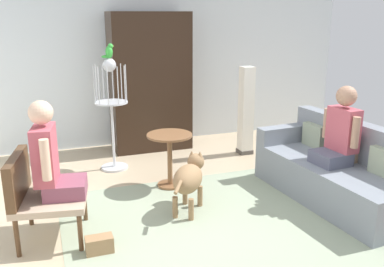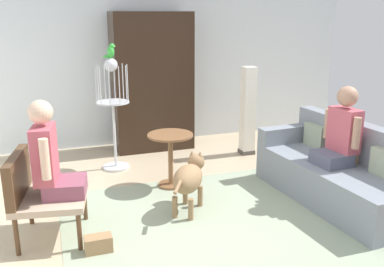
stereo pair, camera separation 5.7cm
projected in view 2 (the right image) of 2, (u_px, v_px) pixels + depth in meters
The scene contains 14 objects.
ground_plane at pixel (218, 221), 4.32m from camera, with size 7.55×7.55×0.00m, color tan.
back_wall at pixel (146, 58), 6.70m from camera, with size 6.89×0.12×2.71m, color silver.
area_rug at pixel (214, 223), 4.26m from camera, with size 2.94×2.50×0.01m, color gray.
couch at pixel (337, 173), 4.75m from camera, with size 0.95×2.02×0.87m.
armchair at pixel (37, 190), 3.88m from camera, with size 0.74×0.78×0.82m.
person_on_couch at pixel (341, 132), 4.58m from camera, with size 0.44×0.51×0.86m.
person_on_armchair at pixel (50, 157), 3.82m from camera, with size 0.49×0.52×0.89m.
round_end_table at pixel (171, 152), 5.07m from camera, with size 0.54×0.54×0.66m.
dog at pixel (189, 178), 4.45m from camera, with size 0.53×0.68×0.58m.
bird_cage_stand at pixel (113, 109), 5.57m from camera, with size 0.43×0.43×1.49m.
parrot at pixel (111, 51), 5.37m from camera, with size 0.17×0.10×0.18m.
column_lamp at pixel (248, 112), 6.22m from camera, with size 0.20×0.20×1.30m.
armoire_cabinet at pixel (152, 82), 6.41m from camera, with size 1.17×0.56×2.06m, color black.
handbag at pixel (98, 244), 3.74m from camera, with size 0.24×0.13×0.15m, color #99724C.
Camera 2 is at (-1.52, -3.61, 2.04)m, focal length 39.69 mm.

